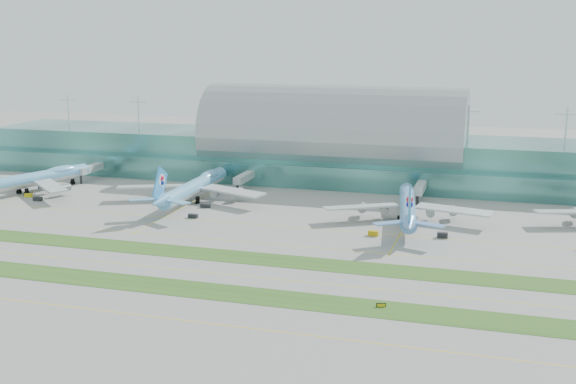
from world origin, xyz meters
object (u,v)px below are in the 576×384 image
(terminal, at_px, (333,148))
(taxiway_sign_east, at_px, (381,305))
(airliner_a, at_px, (30,179))
(airliner_b, at_px, (195,186))
(airliner_c, at_px, (407,205))

(terminal, distance_m, taxiway_sign_east, 163.16)
(airliner_a, relative_size, airliner_b, 0.94)
(terminal, xyz_separation_m, airliner_a, (-116.07, -66.20, -8.31))
(airliner_c, bearing_deg, terminal, 114.06)
(airliner_a, xyz_separation_m, airliner_c, (159.26, -2.53, -0.12))
(taxiway_sign_east, bearing_deg, terminal, 90.15)
(terminal, xyz_separation_m, airliner_b, (-43.07, -60.76, -8.12))
(airliner_a, distance_m, airliner_b, 73.20)
(taxiway_sign_east, bearing_deg, airliner_b, 116.90)
(airliner_b, distance_m, taxiway_sign_east, 131.43)
(airliner_a, relative_size, taxiway_sign_east, 28.20)
(airliner_a, xyz_separation_m, airliner_b, (73.00, 5.44, 0.18))
(airliner_c, distance_m, taxiway_sign_east, 86.89)
(airliner_c, bearing_deg, airliner_b, 166.63)
(terminal, distance_m, airliner_c, 81.61)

